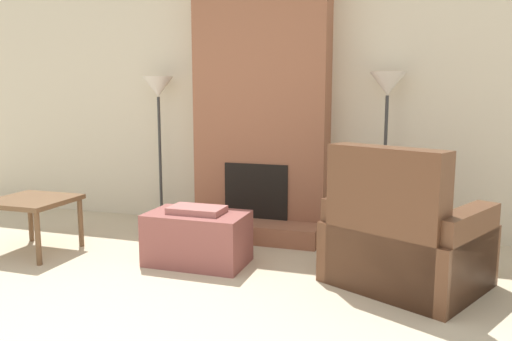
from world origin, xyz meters
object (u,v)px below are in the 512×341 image
ottoman (197,237)px  side_table (32,205)px  floor_lamp_left (158,97)px  floor_lamp_right (387,96)px  armchair (402,244)px

ottoman → side_table: bearing=-173.3°
floor_lamp_left → floor_lamp_right: 2.28m
side_table → floor_lamp_right: floor_lamp_right is taller
armchair → side_table: size_ratio=1.98×
armchair → floor_lamp_left: (-2.48, 1.06, 1.01)m
side_table → floor_lamp_right: 3.22m
side_table → floor_lamp_left: (0.55, 1.23, 0.91)m
ottoman → armchair: 1.57m
ottoman → floor_lamp_left: floor_lamp_left is taller
side_table → floor_lamp_left: 1.63m
ottoman → floor_lamp_left: size_ratio=0.52×
ottoman → armchair: bearing=0.0°
floor_lamp_right → armchair: bearing=-79.2°
side_table → ottoman: bearing=6.7°
armchair → floor_lamp_left: size_ratio=0.82×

